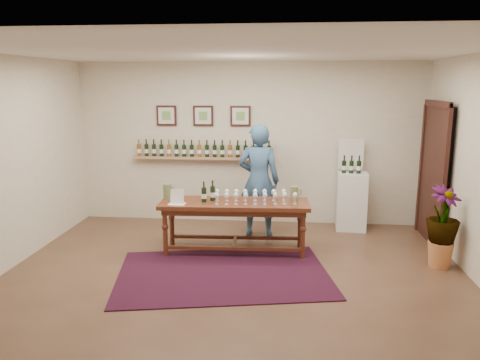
# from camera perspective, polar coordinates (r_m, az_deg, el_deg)

# --- Properties ---
(ground) EXTENTS (6.00, 6.00, 0.00)m
(ground) POSITION_cam_1_polar(r_m,az_deg,el_deg) (6.13, -0.72, -11.66)
(ground) COLOR #4F3423
(ground) RESTS_ON ground
(room_shell) EXTENTS (6.00, 6.00, 6.00)m
(room_shell) POSITION_cam_1_polar(r_m,az_deg,el_deg) (7.71, 16.59, 1.42)
(room_shell) COLOR beige
(room_shell) RESTS_ON ground
(rug) EXTENTS (2.99, 2.27, 0.01)m
(rug) POSITION_cam_1_polar(r_m,az_deg,el_deg) (6.18, -2.03, -11.36)
(rug) COLOR #490D15
(rug) RESTS_ON ground
(tasting_table) EXTENTS (2.17, 0.77, 0.76)m
(tasting_table) POSITION_cam_1_polar(r_m,az_deg,el_deg) (6.77, -0.68, -3.59)
(tasting_table) COLOR #4B1812
(tasting_table) RESTS_ON ground
(table_glasses) EXTENTS (1.31, 0.43, 0.18)m
(table_glasses) POSITION_cam_1_polar(r_m,az_deg,el_deg) (6.68, 1.31, -2.00)
(table_glasses) COLOR white
(table_glasses) RESTS_ON tasting_table
(table_bottles) EXTENTS (0.30, 0.20, 0.31)m
(table_bottles) POSITION_cam_1_polar(r_m,az_deg,el_deg) (6.74, -3.89, -1.34)
(table_bottles) COLOR black
(table_bottles) RESTS_ON tasting_table
(pitcher_left) EXTENTS (0.15, 0.15, 0.23)m
(pitcher_left) POSITION_cam_1_polar(r_m,az_deg,el_deg) (6.93, -8.82, -1.41)
(pitcher_left) COLOR olive
(pitcher_left) RESTS_ON tasting_table
(pitcher_right) EXTENTS (0.14, 0.14, 0.21)m
(pitcher_right) POSITION_cam_1_polar(r_m,az_deg,el_deg) (6.85, 6.63, -1.62)
(pitcher_right) COLOR olive
(pitcher_right) RESTS_ON tasting_table
(menu_card) EXTENTS (0.24, 0.18, 0.21)m
(menu_card) POSITION_cam_1_polar(r_m,az_deg,el_deg) (6.66, -7.67, -2.00)
(menu_card) COLOR silver
(menu_card) RESTS_ON tasting_table
(display_pedestal) EXTENTS (0.52, 0.52, 0.97)m
(display_pedestal) POSITION_cam_1_polar(r_m,az_deg,el_deg) (8.12, 13.43, -2.49)
(display_pedestal) COLOR white
(display_pedestal) RESTS_ON ground
(pedestal_bottles) EXTENTS (0.33, 0.11, 0.32)m
(pedestal_bottles) POSITION_cam_1_polar(r_m,az_deg,el_deg) (7.94, 13.44, 1.94)
(pedestal_bottles) COLOR black
(pedestal_bottles) RESTS_ON display_pedestal
(info_sign) EXTENTS (0.42, 0.05, 0.58)m
(info_sign) POSITION_cam_1_polar(r_m,az_deg,el_deg) (8.12, 13.37, 3.08)
(info_sign) COLOR silver
(info_sign) RESTS_ON display_pedestal
(potted_plant) EXTENTS (0.68, 0.68, 0.96)m
(potted_plant) POSITION_cam_1_polar(r_m,az_deg,el_deg) (6.78, 23.44, -5.29)
(potted_plant) COLOR #C37541
(potted_plant) RESTS_ON ground
(person) EXTENTS (0.70, 0.49, 1.82)m
(person) POSITION_cam_1_polar(r_m,az_deg,el_deg) (7.46, 2.30, -0.08)
(person) COLOR #335579
(person) RESTS_ON ground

